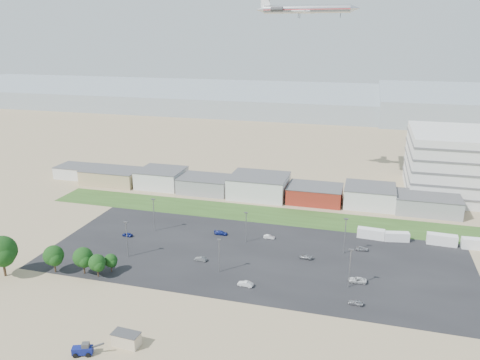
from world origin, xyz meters
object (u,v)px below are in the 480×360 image
(parked_car_0, at_px, (357,280))
(parked_car_11, at_px, (269,237))
(parked_car_8, at_px, (362,249))
(airliner, at_px, (306,9))
(parked_car_2, at_px, (356,302))
(telehandler, at_px, (82,349))
(tree_far_left, at_px, (2,254))
(portable_shed, at_px, (126,339))
(parked_car_5, at_px, (127,235))
(parked_car_12, at_px, (306,257))
(box_trailer_a, at_px, (371,233))
(parked_car_13, at_px, (245,284))
(parked_car_6, at_px, (221,233))
(parked_car_4, at_px, (201,259))

(parked_car_0, distance_m, parked_car_11, 34.10)
(parked_car_8, bearing_deg, airliner, 17.36)
(parked_car_0, height_order, parked_car_2, parked_car_0)
(telehandler, bearing_deg, tree_far_left, 130.04)
(portable_shed, xyz_separation_m, airliner, (17.76, 117.14, 68.55))
(parked_car_2, distance_m, parked_car_5, 73.88)
(portable_shed, distance_m, parked_car_12, 56.85)
(airliner, bearing_deg, box_trailer_a, -57.79)
(parked_car_8, relative_size, parked_car_13, 0.92)
(airliner, height_order, parked_car_13, airliner)
(parked_car_6, bearing_deg, airliner, -16.04)
(parked_car_5, xyz_separation_m, parked_car_11, (43.41, 10.33, -0.01))
(parked_car_11, relative_size, parked_car_12, 0.93)
(telehandler, xyz_separation_m, parked_car_6, (8.60, 62.89, -0.71))
(telehandler, relative_size, parked_car_4, 1.82)
(airliner, xyz_separation_m, parked_car_11, (-0.67, -58.09, -69.43))
(parked_car_4, xyz_separation_m, parked_car_11, (15.42, 19.87, -0.00))
(airliner, bearing_deg, parked_car_4, -100.63)
(parked_car_0, xyz_separation_m, parked_car_6, (-42.84, 19.05, -0.02))
(portable_shed, xyz_separation_m, parked_car_0, (44.53, 38.81, -0.80))
(parked_car_2, bearing_deg, box_trailer_a, -177.45)
(parked_car_11, bearing_deg, telehandler, 159.27)
(telehandler, height_order, parked_car_0, telehandler)
(box_trailer_a, height_order, airliner, airliner)
(telehandler, bearing_deg, parked_car_12, 35.86)
(tree_far_left, bearing_deg, parked_car_4, 25.10)
(portable_shed, relative_size, parked_car_5, 1.69)
(parked_car_2, relative_size, parked_car_11, 1.00)
(box_trailer_a, distance_m, parked_car_8, 10.15)
(box_trailer_a, bearing_deg, parked_car_12, -127.62)
(telehandler, distance_m, box_trailer_a, 91.03)
(telehandler, distance_m, tree_far_left, 44.40)
(portable_shed, bearing_deg, parked_car_11, 77.40)
(parked_car_8, bearing_deg, parked_car_0, 170.48)
(parked_car_8, relative_size, parked_car_12, 0.98)
(airliner, xyz_separation_m, parked_car_12, (12.18, -68.81, -69.46))
(parked_car_0, xyz_separation_m, parked_car_12, (-14.59, 9.52, -0.10))
(tree_far_left, distance_m, parked_car_4, 51.80)
(parked_car_4, bearing_deg, parked_car_12, 111.78)
(telehandler, relative_size, tree_far_left, 0.50)
(airliner, height_order, parked_car_11, airliner)
(parked_car_0, height_order, parked_car_11, parked_car_0)
(tree_far_left, bearing_deg, airliner, 57.86)
(telehandler, height_order, parked_car_12, telehandler)
(airliner, xyz_separation_m, parked_car_0, (26.77, -78.33, -69.35))
(portable_shed, distance_m, tree_far_left, 48.42)
(portable_shed, xyz_separation_m, parked_car_11, (17.09, 59.04, -0.88))
(parked_car_6, bearing_deg, portable_shed, 177.46)
(parked_car_4, bearing_deg, parked_car_5, -105.00)
(parked_car_0, bearing_deg, parked_car_11, -129.30)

